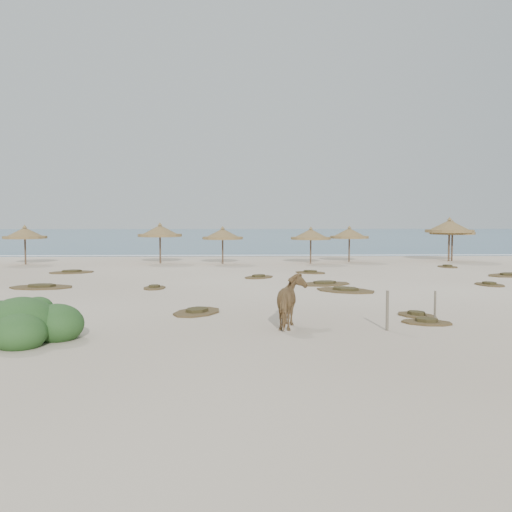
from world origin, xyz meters
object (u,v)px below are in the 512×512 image
object	(u,v)px
palapa_1	(160,232)
horse	(292,301)
palapa_0	(25,234)
bush	(23,324)

from	to	relation	value
palapa_1	horse	world-z (taller)	palapa_1
palapa_0	horse	bearing A→B (deg)	-54.45
palapa_1	bush	size ratio (longest dim) A/B	1.33
palapa_0	bush	world-z (taller)	palapa_0
bush	palapa_1	bearing A→B (deg)	89.61
horse	bush	bearing A→B (deg)	21.43
palapa_1	palapa_0	bearing A→B (deg)	-176.31
palapa_0	palapa_1	world-z (taller)	palapa_1
palapa_0	horse	world-z (taller)	palapa_0
palapa_1	bush	xyz separation A→B (m)	(-0.17, -24.70, -1.77)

